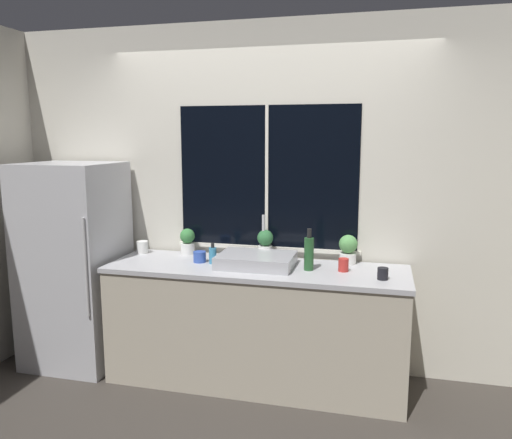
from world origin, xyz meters
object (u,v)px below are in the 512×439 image
Objects in this scene: mug_red at (343,265)px; mug_black at (383,274)px; potted_plant_center at (265,244)px; soap_bottle at (213,255)px; potted_plant_left at (187,241)px; mug_blue at (200,257)px; refrigerator at (75,264)px; bottle_tall at (309,253)px; potted_plant_right at (348,249)px; sink at (257,260)px; mug_white at (142,247)px.

mug_red is 1.15× the size of mug_black.
potted_plant_center is 0.42m from soap_bottle.
mug_blue is at bearing -49.96° from potted_plant_left.
potted_plant_left is (0.87, 0.26, 0.18)m from refrigerator.
soap_bottle is 0.73m from bottle_tall.
potted_plant_center is 0.96m from mug_black.
mug_black is 0.84× the size of mug_blue.
soap_bottle is (-0.98, -0.24, -0.05)m from potted_plant_right.
mug_black is (0.90, -0.13, -0.01)m from sink.
potted_plant_right is at bearing 6.92° from refrigerator.
potted_plant_center is (0.01, 0.23, 0.07)m from sink.
potted_plant_center is 0.66m from mug_red.
mug_red is 0.97× the size of mug_blue.
bottle_tall is 1.41m from mug_white.
potted_plant_right is 1.01m from soap_bottle.
mug_red is (0.62, -0.22, -0.07)m from potted_plant_center.
bottle_tall is at bearing -0.65° from soap_bottle.
mug_white is (0.50, 0.20, 0.13)m from refrigerator.
mug_white is at bearing 164.85° from soap_bottle.
mug_red is at bearing 0.11° from mug_blue.
sink reaches higher than mug_blue.
refrigerator is 16.20× the size of mug_white.
potted_plant_left reaches higher than mug_white.
refrigerator is 5.43× the size of bottle_tall.
potted_plant_center is at bearing 146.86° from bottle_tall.
refrigerator reaches higher than potted_plant_center.
refrigerator is 7.40× the size of potted_plant_right.
sink reaches higher than mug_black.
soap_bottle is at bearing 179.35° from bottle_tall.
mug_blue is at bearing 178.40° from sink.
refrigerator reaches higher than mug_red.
refrigerator is at bearing -177.83° from mug_blue.
potted_plant_center reaches higher than mug_white.
refrigerator is at bearing -170.23° from potted_plant_center.
bottle_tall is (-0.26, -0.25, 0.01)m from potted_plant_right.
potted_plant_center is at bearing 25.70° from mug_blue.
potted_plant_right reaches higher than mug_white.
soap_bottle is 0.11m from mug_blue.
mug_white is (-1.00, 0.18, 0.00)m from sink.
soap_bottle reaches higher than mug_white.
mug_red is 0.31m from mug_black.
soap_bottle is 0.69m from mug_white.
mug_red is (1.26, -0.22, -0.06)m from potted_plant_left.
potted_plant_center reaches higher than mug_black.
bottle_tall is (0.39, -0.01, 0.08)m from sink.
refrigerator is 20.26× the size of mug_black.
bottle_tall reaches higher than potted_plant_center.
mug_black is at bearing -13.08° from bottle_tall.
mug_blue is at bearing 2.17° from refrigerator.
mug_blue reaches higher than mug_black.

